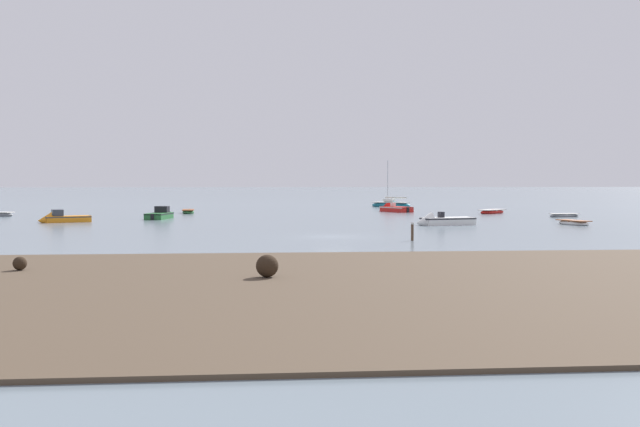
{
  "coord_description": "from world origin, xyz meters",
  "views": [
    {
      "loc": [
        -5.37,
        -51.19,
        3.91
      ],
      "look_at": [
        0.86,
        20.22,
        0.73
      ],
      "focal_mm": 41.4,
      "sensor_mm": 36.0,
      "label": 1
    }
  ],
  "objects_px": {
    "motorboat_moored_0": "(392,210)",
    "sailboat_moored_1": "(391,205)",
    "rowboat_moored_2": "(574,223)",
    "mooring_post_left": "(412,232)",
    "rowboat_moored_5": "(188,212)",
    "motorboat_moored_4": "(440,222)",
    "rowboat_moored_1": "(564,216)",
    "motorboat_moored_3": "(60,219)",
    "rowboat_moored_4": "(492,212)",
    "motorboat_moored_2": "(161,216)"
  },
  "relations": [
    {
      "from": "rowboat_moored_2",
      "to": "rowboat_moored_4",
      "type": "bearing_deg",
      "value": -15.68
    },
    {
      "from": "motorboat_moored_3",
      "to": "rowboat_moored_1",
      "type": "bearing_deg",
      "value": 164.96
    },
    {
      "from": "motorboat_moored_0",
      "to": "mooring_post_left",
      "type": "height_order",
      "value": "mooring_post_left"
    },
    {
      "from": "rowboat_moored_1",
      "to": "rowboat_moored_2",
      "type": "distance_m",
      "value": 14.75
    },
    {
      "from": "motorboat_moored_3",
      "to": "mooring_post_left",
      "type": "distance_m",
      "value": 37.21
    },
    {
      "from": "motorboat_moored_2",
      "to": "motorboat_moored_3",
      "type": "bearing_deg",
      "value": 135.76
    },
    {
      "from": "rowboat_moored_2",
      "to": "rowboat_moored_1",
      "type": "bearing_deg",
      "value": -35.92
    },
    {
      "from": "motorboat_moored_3",
      "to": "motorboat_moored_2",
      "type": "bearing_deg",
      "value": -166.37
    },
    {
      "from": "motorboat_moored_0",
      "to": "rowboat_moored_1",
      "type": "relative_size",
      "value": 1.6
    },
    {
      "from": "rowboat_moored_4",
      "to": "sailboat_moored_1",
      "type": "bearing_deg",
      "value": 70.76
    },
    {
      "from": "rowboat_moored_4",
      "to": "rowboat_moored_5",
      "type": "bearing_deg",
      "value": 135.6
    },
    {
      "from": "motorboat_moored_0",
      "to": "sailboat_moored_1",
      "type": "height_order",
      "value": "sailboat_moored_1"
    },
    {
      "from": "motorboat_moored_3",
      "to": "rowboat_moored_4",
      "type": "relative_size",
      "value": 1.16
    },
    {
      "from": "motorboat_moored_3",
      "to": "sailboat_moored_1",
      "type": "relative_size",
      "value": 0.69
    },
    {
      "from": "rowboat_moored_2",
      "to": "motorboat_moored_4",
      "type": "relative_size",
      "value": 0.69
    },
    {
      "from": "motorboat_moored_0",
      "to": "rowboat_moored_1",
      "type": "distance_m",
      "value": 21.99
    },
    {
      "from": "rowboat_moored_5",
      "to": "mooring_post_left",
      "type": "height_order",
      "value": "mooring_post_left"
    },
    {
      "from": "rowboat_moored_2",
      "to": "rowboat_moored_4",
      "type": "distance_m",
      "value": 22.71
    },
    {
      "from": "motorboat_moored_4",
      "to": "sailboat_moored_1",
      "type": "bearing_deg",
      "value": -107.54
    },
    {
      "from": "motorboat_moored_3",
      "to": "rowboat_moored_4",
      "type": "bearing_deg",
      "value": 176.04
    },
    {
      "from": "motorboat_moored_2",
      "to": "motorboat_moored_0",
      "type": "bearing_deg",
      "value": -50.64
    },
    {
      "from": "motorboat_moored_4",
      "to": "rowboat_moored_5",
      "type": "xyz_separation_m",
      "value": [
        -24.35,
        25.86,
        -0.08
      ]
    },
    {
      "from": "motorboat_moored_2",
      "to": "mooring_post_left",
      "type": "distance_m",
      "value": 35.97
    },
    {
      "from": "motorboat_moored_0",
      "to": "rowboat_moored_5",
      "type": "relative_size",
      "value": 1.36
    },
    {
      "from": "rowboat_moored_4",
      "to": "rowboat_moored_5",
      "type": "height_order",
      "value": "rowboat_moored_4"
    },
    {
      "from": "rowboat_moored_1",
      "to": "rowboat_moored_5",
      "type": "relative_size",
      "value": 0.85
    },
    {
      "from": "motorboat_moored_3",
      "to": "rowboat_moored_5",
      "type": "xyz_separation_m",
      "value": [
        10.26,
        18.62,
        -0.1
      ]
    },
    {
      "from": "motorboat_moored_4",
      "to": "rowboat_moored_4",
      "type": "height_order",
      "value": "motorboat_moored_4"
    },
    {
      "from": "motorboat_moored_0",
      "to": "rowboat_moored_5",
      "type": "xyz_separation_m",
      "value": [
        -25.4,
        -2.39,
        -0.08
      ]
    },
    {
      "from": "motorboat_moored_0",
      "to": "motorboat_moored_4",
      "type": "height_order",
      "value": "motorboat_moored_4"
    },
    {
      "from": "rowboat_moored_1",
      "to": "motorboat_moored_2",
      "type": "xyz_separation_m",
      "value": [
        -43.05,
        0.14,
        0.14
      ]
    },
    {
      "from": "rowboat_moored_1",
      "to": "rowboat_moored_4",
      "type": "distance_m",
      "value": 10.24
    },
    {
      "from": "rowboat_moored_2",
      "to": "motorboat_moored_0",
      "type": "bearing_deg",
      "value": 5.07
    },
    {
      "from": "rowboat_moored_2",
      "to": "mooring_post_left",
      "type": "distance_m",
      "value": 24.08
    },
    {
      "from": "rowboat_moored_2",
      "to": "motorboat_moored_3",
      "type": "relative_size",
      "value": 0.78
    },
    {
      "from": "motorboat_moored_2",
      "to": "mooring_post_left",
      "type": "relative_size",
      "value": 4.03
    },
    {
      "from": "rowboat_moored_4",
      "to": "rowboat_moored_2",
      "type": "bearing_deg",
      "value": -128.49
    },
    {
      "from": "motorboat_moored_4",
      "to": "motorboat_moored_3",
      "type": "bearing_deg",
      "value": -24.35
    },
    {
      "from": "sailboat_moored_1",
      "to": "rowboat_moored_4",
      "type": "distance_m",
      "value": 24.35
    },
    {
      "from": "motorboat_moored_2",
      "to": "motorboat_moored_3",
      "type": "relative_size",
      "value": 1.05
    },
    {
      "from": "rowboat_moored_1",
      "to": "mooring_post_left",
      "type": "distance_m",
      "value": 37.73
    },
    {
      "from": "rowboat_moored_1",
      "to": "rowboat_moored_2",
      "type": "xyz_separation_m",
      "value": [
        -5.11,
        -13.84,
        0.01
      ]
    },
    {
      "from": "rowboat_moored_1",
      "to": "motorboat_moored_4",
      "type": "bearing_deg",
      "value": -149.08
    },
    {
      "from": "mooring_post_left",
      "to": "rowboat_moored_2",
      "type": "bearing_deg",
      "value": 41.54
    },
    {
      "from": "rowboat_moored_5",
      "to": "rowboat_moored_1",
      "type": "bearing_deg",
      "value": 69.77
    },
    {
      "from": "motorboat_moored_2",
      "to": "motorboat_moored_4",
      "type": "height_order",
      "value": "motorboat_moored_2"
    },
    {
      "from": "motorboat_moored_2",
      "to": "mooring_post_left",
      "type": "bearing_deg",
      "value": -135.87
    },
    {
      "from": "rowboat_moored_2",
      "to": "motorboat_moored_3",
      "type": "xyz_separation_m",
      "value": [
        -46.6,
        7.86,
        0.11
      ]
    },
    {
      "from": "motorboat_moored_4",
      "to": "rowboat_moored_2",
      "type": "bearing_deg",
      "value": 164.54
    },
    {
      "from": "motorboat_moored_2",
      "to": "rowboat_moored_4",
      "type": "relative_size",
      "value": 1.22
    }
  ]
}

